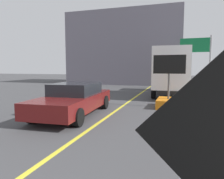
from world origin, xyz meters
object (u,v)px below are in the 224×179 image
arrow_board_trailer (168,98)px  highway_guide_sign (201,53)px  pickup_car (74,99)px  traffic_cone_mid_lane (170,129)px  box_truck (171,71)px  traffic_cone_far_lane (170,110)px

arrow_board_trailer → highway_guide_sign: 10.76m
pickup_car → traffic_cone_mid_lane: 4.66m
arrow_board_trailer → traffic_cone_mid_lane: 5.12m
box_truck → pickup_car: box_truck is taller
pickup_car → traffic_cone_mid_lane: pickup_car is taller
arrow_board_trailer → traffic_cone_far_lane: size_ratio=4.52×
highway_guide_sign → traffic_cone_mid_lane: size_ratio=7.13×
pickup_car → highway_guide_sign: 14.71m
box_truck → highway_guide_sign: 5.79m
arrow_board_trailer → highway_guide_sign: size_ratio=0.54×
arrow_board_trailer → traffic_cone_mid_lane: arrow_board_trailer is taller
pickup_car → arrow_board_trailer: bearing=37.3°
box_truck → traffic_cone_far_lane: size_ratio=12.93×
highway_guide_sign → traffic_cone_far_lane: bearing=-100.9°
box_truck → arrow_board_trailer: bearing=-89.4°
traffic_cone_far_lane → arrow_board_trailer: bearing=94.6°
traffic_cone_far_lane → pickup_car: bearing=-167.7°
box_truck → traffic_cone_far_lane: bearing=-88.3°
highway_guide_sign → traffic_cone_mid_lane: 15.63m
traffic_cone_mid_lane → traffic_cone_far_lane: traffic_cone_mid_lane is taller
box_truck → pickup_car: 8.97m
arrow_board_trailer → traffic_cone_far_lane: (0.16, -2.06, -0.19)m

